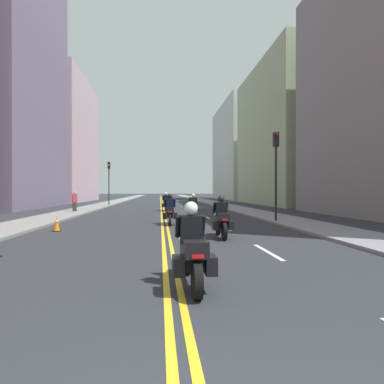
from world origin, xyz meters
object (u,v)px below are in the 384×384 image
object	(u,v)px
motorcycle_1	(221,220)
traffic_light_near	(276,161)
motorcycle_0	(192,253)
pedestrian_0	(75,202)
motorcycle_4	(166,203)
traffic_light_far	(109,176)
motorcycle_2	(170,212)
motorcycle_3	(193,207)
traffic_cone_1	(57,223)

from	to	relation	value
motorcycle_1	traffic_light_near	distance (m)	7.20
motorcycle_0	pedestrian_0	distance (m)	21.77
motorcycle_1	motorcycle_4	xyz separation A→B (m)	(-1.81, 15.99, 0.00)
motorcycle_4	traffic_light_far	world-z (taller)	traffic_light_far
traffic_light_far	pedestrian_0	world-z (taller)	traffic_light_far
motorcycle_2	traffic_light_far	xyz separation A→B (m)	(-6.49, 21.00, 2.86)
motorcycle_3	traffic_light_far	distance (m)	17.87
motorcycle_0	traffic_light_near	size ratio (longest dim) A/B	0.44
traffic_cone_1	motorcycle_0	bearing A→B (deg)	-59.05
pedestrian_0	traffic_light_near	bearing A→B (deg)	116.37
traffic_cone_1	traffic_light_near	bearing A→B (deg)	13.21
motorcycle_2	pedestrian_0	size ratio (longest dim) A/B	1.25
pedestrian_0	traffic_light_far	bearing A→B (deg)	-123.37
motorcycle_1	traffic_cone_1	size ratio (longest dim) A/B	2.96
motorcycle_2	pedestrian_0	bearing A→B (deg)	129.34
traffic_cone_1	motorcycle_2	bearing A→B (deg)	23.83
traffic_cone_1	pedestrian_0	xyz separation A→B (m)	(-2.36, 11.90, 0.54)
motorcycle_0	traffic_light_far	size ratio (longest dim) A/B	0.43
motorcycle_2	motorcycle_1	bearing A→B (deg)	-67.94
motorcycle_0	motorcycle_4	distance (m)	21.91
motorcycle_2	pedestrian_0	distance (m)	12.19
traffic_cone_1	pedestrian_0	world-z (taller)	pedestrian_0
motorcycle_0	traffic_light_far	distance (m)	32.58
motorcycle_4	traffic_cone_1	bearing A→B (deg)	-110.14
traffic_cone_1	motorcycle_3	bearing A→B (deg)	48.13
pedestrian_0	motorcycle_3	bearing A→B (deg)	126.74
traffic_cone_1	traffic_light_far	world-z (taller)	traffic_light_far
motorcycle_2	traffic_light_near	distance (m)	6.55
motorcycle_1	traffic_light_near	world-z (taller)	traffic_light_near
motorcycle_1	pedestrian_0	bearing A→B (deg)	123.91
motorcycle_2	motorcycle_4	world-z (taller)	motorcycle_4
motorcycle_4	motorcycle_0	bearing A→B (deg)	-89.24
motorcycle_3	pedestrian_0	world-z (taller)	pedestrian_0
traffic_light_far	traffic_light_near	bearing A→B (deg)	-59.03
traffic_light_far	traffic_cone_1	bearing A→B (deg)	-86.49
traffic_light_near	motorcycle_1	bearing A→B (deg)	-128.37
motorcycle_1	motorcycle_2	bearing A→B (deg)	111.77
motorcycle_3	motorcycle_4	bearing A→B (deg)	111.13
motorcycle_3	traffic_light_far	xyz separation A→B (m)	(-8.30, 15.56, 2.87)
motorcycle_4	traffic_light_far	size ratio (longest dim) A/B	0.44
pedestrian_0	motorcycle_4	bearing A→B (deg)	162.51
motorcycle_0	motorcycle_2	world-z (taller)	motorcycle_2
motorcycle_2	pedestrian_0	xyz separation A→B (m)	(-7.42, 9.66, 0.23)
motorcycle_2	traffic_cone_1	xyz separation A→B (m)	(-5.06, -2.24, -0.31)
motorcycle_2	motorcycle_4	size ratio (longest dim) A/B	0.96
traffic_cone_1	traffic_light_near	world-z (taller)	traffic_light_near
pedestrian_0	motorcycle_0	bearing A→B (deg)	81.44
motorcycle_0	traffic_cone_1	xyz separation A→B (m)	(-5.12, 8.55, -0.28)
motorcycle_3	pedestrian_0	bearing A→B (deg)	158.74
traffic_light_near	traffic_cone_1	bearing A→B (deg)	-166.79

